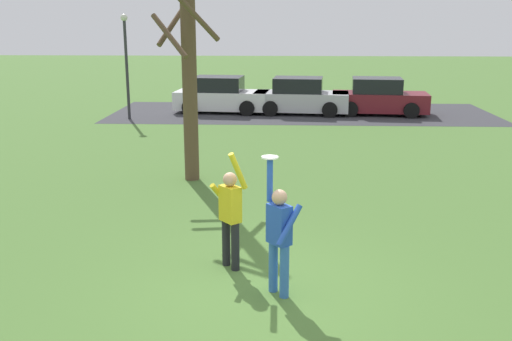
{
  "coord_description": "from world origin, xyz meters",
  "views": [
    {
      "loc": [
        0.25,
        -8.25,
        4.04
      ],
      "look_at": [
        -0.18,
        1.23,
        1.58
      ],
      "focal_mm": 40.99,
      "sensor_mm": 36.0,
      "label": 1
    }
  ],
  "objects_px": {
    "parked_car_white": "(221,96)",
    "parked_car_silver": "(300,97)",
    "person_catcher": "(279,233)",
    "frisbee_disc": "(270,157)",
    "person_defender": "(230,212)",
    "parked_car_maroon": "(379,98)",
    "lamppost_by_lot": "(126,56)",
    "bare_tree_tall": "(187,45)"
  },
  "relations": [
    {
      "from": "frisbee_disc",
      "to": "parked_car_silver",
      "type": "distance_m",
      "value": 17.54
    },
    {
      "from": "parked_car_white",
      "to": "parked_car_maroon",
      "type": "height_order",
      "value": "same"
    },
    {
      "from": "person_catcher",
      "to": "parked_car_white",
      "type": "height_order",
      "value": "person_catcher"
    },
    {
      "from": "person_catcher",
      "to": "bare_tree_tall",
      "type": "bearing_deg",
      "value": -20.56
    },
    {
      "from": "parked_car_silver",
      "to": "bare_tree_tall",
      "type": "bearing_deg",
      "value": -100.63
    },
    {
      "from": "person_defender",
      "to": "bare_tree_tall",
      "type": "bearing_deg",
      "value": 155.07
    },
    {
      "from": "frisbee_disc",
      "to": "parked_car_maroon",
      "type": "bearing_deg",
      "value": 75.88
    },
    {
      "from": "frisbee_disc",
      "to": "bare_tree_tall",
      "type": "distance_m",
      "value": 6.82
    },
    {
      "from": "parked_car_white",
      "to": "frisbee_disc",
      "type": "bearing_deg",
      "value": -76.5
    },
    {
      "from": "parked_car_maroon",
      "to": "bare_tree_tall",
      "type": "height_order",
      "value": "bare_tree_tall"
    },
    {
      "from": "person_catcher",
      "to": "person_defender",
      "type": "height_order",
      "value": "person_catcher"
    },
    {
      "from": "parked_car_maroon",
      "to": "lamppost_by_lot",
      "type": "distance_m",
      "value": 10.92
    },
    {
      "from": "parked_car_white",
      "to": "parked_car_silver",
      "type": "distance_m",
      "value": 3.55
    },
    {
      "from": "person_catcher",
      "to": "frisbee_disc",
      "type": "relative_size",
      "value": 8.37
    },
    {
      "from": "person_catcher",
      "to": "parked_car_silver",
      "type": "xyz_separation_m",
      "value": [
        0.81,
        17.63,
        -0.25
      ]
    },
    {
      "from": "lamppost_by_lot",
      "to": "parked_car_white",
      "type": "bearing_deg",
      "value": 29.4
    },
    {
      "from": "frisbee_disc",
      "to": "parked_car_silver",
      "type": "height_order",
      "value": "frisbee_disc"
    },
    {
      "from": "frisbee_disc",
      "to": "parked_car_silver",
      "type": "relative_size",
      "value": 0.06
    },
    {
      "from": "bare_tree_tall",
      "to": "frisbee_disc",
      "type": "bearing_deg",
      "value": -70.78
    },
    {
      "from": "parked_car_white",
      "to": "parked_car_maroon",
      "type": "relative_size",
      "value": 1.0
    },
    {
      "from": "frisbee_disc",
      "to": "person_catcher",
      "type": "bearing_deg",
      "value": -49.54
    },
    {
      "from": "person_defender",
      "to": "bare_tree_tall",
      "type": "xyz_separation_m",
      "value": [
        -1.54,
        5.54,
        2.44
      ]
    },
    {
      "from": "person_catcher",
      "to": "parked_car_white",
      "type": "bearing_deg",
      "value": -31.8
    },
    {
      "from": "frisbee_disc",
      "to": "parked_car_silver",
      "type": "bearing_deg",
      "value": 86.86
    },
    {
      "from": "person_catcher",
      "to": "lamppost_by_lot",
      "type": "height_order",
      "value": "lamppost_by_lot"
    },
    {
      "from": "person_defender",
      "to": "frisbee_disc",
      "type": "relative_size",
      "value": 8.23
    },
    {
      "from": "person_catcher",
      "to": "person_defender",
      "type": "xyz_separation_m",
      "value": [
        -0.81,
        0.95,
        -0.0
      ]
    },
    {
      "from": "person_catcher",
      "to": "lamppost_by_lot",
      "type": "xyz_separation_m",
      "value": [
        -6.38,
        15.84,
        1.6
      ]
    },
    {
      "from": "bare_tree_tall",
      "to": "parked_car_maroon",
      "type": "bearing_deg",
      "value": 59.31
    },
    {
      "from": "parked_car_white",
      "to": "lamppost_by_lot",
      "type": "height_order",
      "value": "lamppost_by_lot"
    },
    {
      "from": "parked_car_white",
      "to": "parked_car_maroon",
      "type": "xyz_separation_m",
      "value": [
        6.96,
        -0.31,
        0.0
      ]
    },
    {
      "from": "person_catcher",
      "to": "frisbee_disc",
      "type": "bearing_deg",
      "value": 0.0
    },
    {
      "from": "person_catcher",
      "to": "bare_tree_tall",
      "type": "xyz_separation_m",
      "value": [
        -2.35,
        6.49,
        2.44
      ]
    },
    {
      "from": "parked_car_maroon",
      "to": "person_defender",
      "type": "bearing_deg",
      "value": -101.64
    },
    {
      "from": "person_catcher",
      "to": "frisbee_disc",
      "type": "height_order",
      "value": "frisbee_disc"
    },
    {
      "from": "parked_car_maroon",
      "to": "bare_tree_tall",
      "type": "bearing_deg",
      "value": -115.46
    },
    {
      "from": "person_defender",
      "to": "bare_tree_tall",
      "type": "relative_size",
      "value": 0.28
    },
    {
      "from": "person_catcher",
      "to": "parked_car_silver",
      "type": "bearing_deg",
      "value": -43.1
    },
    {
      "from": "person_defender",
      "to": "parked_car_silver",
      "type": "xyz_separation_m",
      "value": [
        1.62,
        16.68,
        -0.25
      ]
    },
    {
      "from": "person_defender",
      "to": "lamppost_by_lot",
      "type": "distance_m",
      "value": 15.98
    },
    {
      "from": "frisbee_disc",
      "to": "parked_car_maroon",
      "type": "relative_size",
      "value": 0.06
    },
    {
      "from": "person_catcher",
      "to": "parked_car_silver",
      "type": "height_order",
      "value": "person_catcher"
    }
  ]
}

